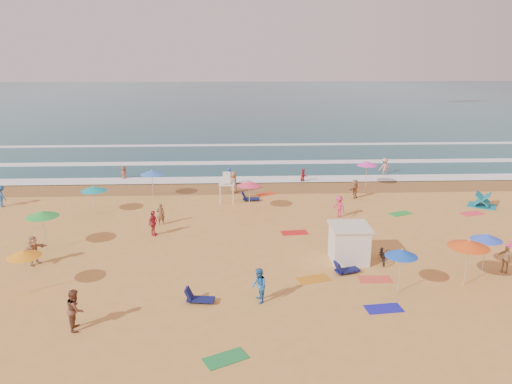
{
  "coord_description": "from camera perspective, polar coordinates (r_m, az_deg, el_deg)",
  "views": [
    {
      "loc": [
        1.17,
        -29.21,
        11.69
      ],
      "look_at": [
        2.67,
        6.0,
        1.5
      ],
      "focal_mm": 35.0,
      "sensor_mm": 36.0,
      "label": 1
    }
  ],
  "objects": [
    {
      "name": "ground",
      "position": [
        31.48,
        -4.42,
        -5.72
      ],
      "size": [
        220.0,
        220.0,
        0.0
      ],
      "primitive_type": "plane",
      "color": "gold",
      "rests_on": "ground"
    },
    {
      "name": "ocean",
      "position": [
        113.81,
        -3.07,
        10.21
      ],
      "size": [
        220.0,
        140.0,
        0.18
      ],
      "primitive_type": "cube",
      "color": "#0C4756",
      "rests_on": "ground"
    },
    {
      "name": "wet_sand",
      "position": [
        43.33,
        -3.9,
        0.45
      ],
      "size": [
        220.0,
        220.0,
        0.0
      ],
      "primitive_type": "plane",
      "color": "olive",
      "rests_on": "ground"
    },
    {
      "name": "surf_foam",
      "position": [
        51.85,
        -3.68,
        3.18
      ],
      "size": [
        200.0,
        18.7,
        0.05
      ],
      "color": "white",
      "rests_on": "ground"
    },
    {
      "name": "cabana",
      "position": [
        28.91,
        10.58,
        -5.87
      ],
      "size": [
        2.0,
        2.0,
        2.0
      ],
      "primitive_type": "cube",
      "color": "silver",
      "rests_on": "ground"
    },
    {
      "name": "cabana_roof",
      "position": [
        28.53,
        10.69,
        -3.89
      ],
      "size": [
        2.2,
        2.2,
        0.12
      ],
      "primitive_type": "cube",
      "color": "silver",
      "rests_on": "cabana"
    },
    {
      "name": "bicycle",
      "position": [
        29.31,
        14.31,
        -6.88
      ],
      "size": [
        0.95,
        1.92,
        0.97
      ],
      "primitive_type": "imported",
      "rotation": [
        0.0,
        0.0,
        -0.17
      ],
      "color": "black",
      "rests_on": "ground"
    },
    {
      "name": "lifeguard_stand",
      "position": [
        38.97,
        -3.35,
        0.26
      ],
      "size": [
        1.2,
        1.2,
        2.1
      ],
      "primitive_type": null,
      "color": "white",
      "rests_on": "ground"
    },
    {
      "name": "beach_umbrellas",
      "position": [
        31.02,
        -5.63,
        -1.98
      ],
      "size": [
        54.4,
        24.86,
        0.73
      ],
      "color": "green",
      "rests_on": "ground"
    },
    {
      "name": "loungers",
      "position": [
        28.95,
        7.6,
        -7.47
      ],
      "size": [
        61.03,
        20.63,
        0.34
      ],
      "color": "#0D1545",
      "rests_on": "ground"
    },
    {
      "name": "towels",
      "position": [
        29.59,
        -0.29,
        -7.11
      ],
      "size": [
        42.52,
        24.39,
        0.03
      ],
      "color": "red",
      "rests_on": "ground"
    },
    {
      "name": "popup_tents",
      "position": [
        38.23,
        26.36,
        -2.47
      ],
      "size": [
        3.73,
        10.57,
        1.2
      ],
      "color": "#FB378A",
      "rests_on": "ground"
    },
    {
      "name": "beachgoers",
      "position": [
        35.31,
        -4.9,
        -1.92
      ],
      "size": [
        33.94,
        27.5,
        2.1
      ],
      "color": "tan",
      "rests_on": "ground"
    }
  ]
}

